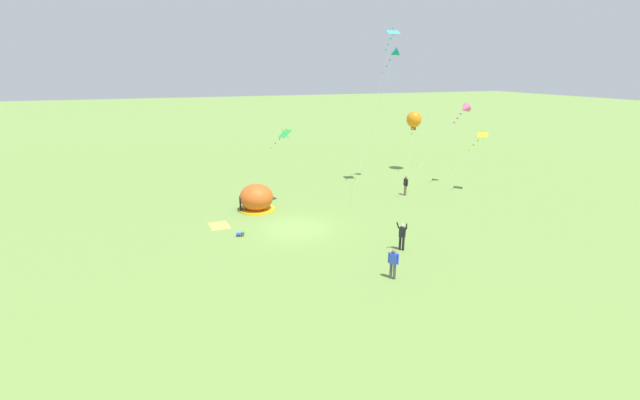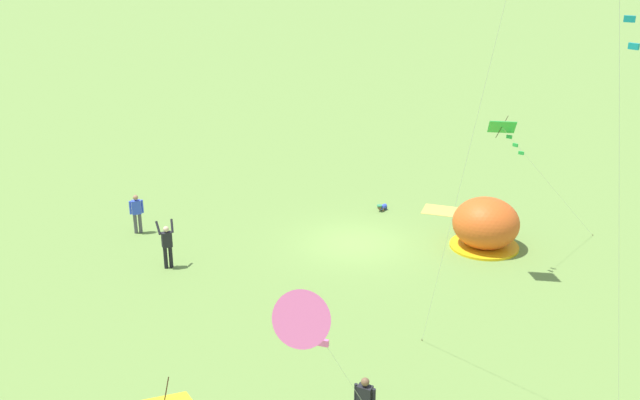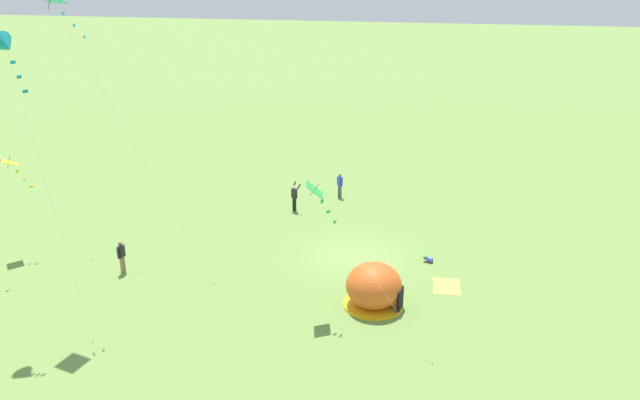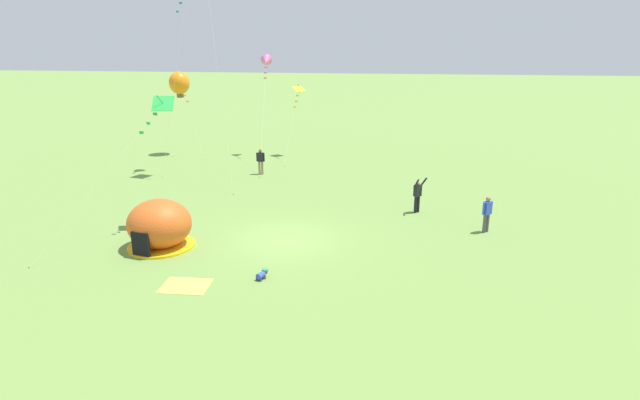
# 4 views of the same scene
# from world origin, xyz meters

# --- Properties ---
(ground_plane) EXTENTS (300.00, 300.00, 0.00)m
(ground_plane) POSITION_xyz_m (0.00, 0.00, 0.00)
(ground_plane) COLOR olive
(popup_tent) EXTENTS (2.81, 2.81, 2.10)m
(popup_tent) POSITION_xyz_m (-5.01, -1.75, 1.00)
(popup_tent) COLOR #D8591E
(popup_tent) RESTS_ON ground
(picnic_blanket) EXTENTS (1.80, 1.43, 0.01)m
(picnic_blanket) POSITION_xyz_m (-2.39, -5.02, 0.01)
(picnic_blanket) COLOR gold
(picnic_blanket) RESTS_ON ground
(toddler_crawling) EXTENTS (0.38, 0.55, 0.32)m
(toddler_crawling) POSITION_xyz_m (0.15, -3.94, 0.18)
(toddler_crawling) COLOR blue
(toddler_crawling) RESTS_ON ground
(person_flying_kite) EXTENTS (0.70, 0.71, 1.89)m
(person_flying_kite) POSITION_xyz_m (5.77, 4.99, 1.00)
(person_flying_kite) COLOR black
(person_flying_kite) RESTS_ON ground
(person_far_back) EXTENTS (0.59, 0.26, 1.72)m
(person_far_back) POSITION_xyz_m (-4.57, 11.40, 0.96)
(person_far_back) COLOR #8C7251
(person_far_back) RESTS_ON ground
(person_near_tent) EXTENTS (0.46, 0.43, 1.72)m
(person_near_tent) POSITION_xyz_m (8.90, 2.63, 0.96)
(person_near_tent) COLOR #4C4C51
(person_near_tent) RESTS_ON ground
(kite_teal) EXTENTS (2.05, 3.58, 12.58)m
(kite_teal) POSITION_xyz_m (-9.28, 12.28, 12.03)
(kite_teal) COLOR silver
(kite_teal) RESTS_ON ground
(kite_yellow) EXTENTS (1.14, 4.85, 5.53)m
(kite_yellow) POSITION_xyz_m (-3.42, 17.92, 4.91)
(kite_yellow) COLOR silver
(kite_yellow) RESTS_ON ground
(kite_cyan) EXTENTS (3.58, 5.49, 14.08)m
(kite_cyan) POSITION_xyz_m (-7.56, 11.01, 13.29)
(kite_cyan) COLOR silver
(kite_cyan) RESTS_ON ground
(kite_green) EXTENTS (3.85, 6.10, 6.17)m
(kite_green) POSITION_xyz_m (-5.84, 0.71, 5.59)
(kite_green) COLOR silver
(kite_green) RESTS_ON ground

